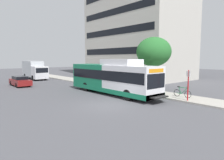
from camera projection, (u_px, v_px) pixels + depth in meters
ground_plane at (63, 92)px, 22.17m from camera, size 120.00×120.00×0.00m
sidewalk_curb at (122, 88)px, 25.12m from camera, size 3.00×56.00×0.14m
transit_bus at (112, 78)px, 21.03m from camera, size 2.58×12.25×3.65m
bus_stop_sign_pole at (188, 83)px, 17.05m from camera, size 0.10×0.36×2.60m
bicycle_parked at (182, 93)px, 18.65m from camera, size 0.52×1.76×1.02m
street_tree_near_stop at (154, 52)px, 22.09m from camera, size 3.80×3.80×5.93m
parked_car_far_lane at (20, 81)px, 27.17m from camera, size 1.80×4.50×1.33m
box_truck_background at (34, 70)px, 35.97m from camera, size 2.32×7.01×3.25m
lattice_comm_tower at (114, 41)px, 52.45m from camera, size 1.10×1.10×25.44m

